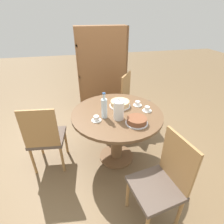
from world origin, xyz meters
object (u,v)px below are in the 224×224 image
Objects in this scene: chair_a at (132,100)px; cup_a at (138,104)px; bookshelf at (102,73)px; chair_b at (46,137)px; chair_c at (162,181)px; water_bottle at (104,108)px; coffee_pot at (119,110)px; cake_main at (120,104)px; cup_c at (147,109)px; cup_b at (96,119)px; cake_second at (137,121)px.

chair_a is 0.72m from cup_a.
chair_a is 0.83m from bookshelf.
chair_b is 1.72m from bookshelf.
chair_a is 1.00× the size of chair_b.
chair_b reaches higher than cup_a.
water_bottle is (-0.38, 0.80, 0.38)m from chair_c.
coffee_pot is 0.32m from cake_main.
cup_c is (-0.09, -0.81, 0.28)m from chair_a.
cake_main reaches higher than cup_b.
chair_b is 1.14m from cake_second.
water_bottle reaches higher than cup_b.
chair_b is at bearing 55.19° from bookshelf.
cake_main is at bearing -176.81° from chair_a.
chair_c is 1.08m from cake_main.
coffee_pot is at bearing 140.57° from cake_second.
cup_b is (-0.10, -0.05, -0.10)m from water_bottle.
chair_b is 3.74× the size of cake_second.
coffee_pot is 1.03× the size of cake_second.
chair_c is 1.04m from cup_a.
bookshelf is at bearing 101.98° from cup_c.
cake_main is (0.98, 0.12, 0.29)m from chair_b.
bookshelf is at bearing 174.42° from chair_c.
water_bottle reaches higher than cup_c.
chair_a is 3.74× the size of cake_second.
chair_a is 8.24× the size of cup_a.
chair_a is 1.13m from water_bottle.
cup_c is (0.30, -0.20, -0.01)m from cake_main.
bookshelf reaches higher than cup_c.
cake_second is (0.08, -0.44, -0.00)m from cake_main.
chair_b and chair_c have the same top height.
cake_second is 2.20× the size of cup_c.
chair_c is 3.74× the size of cake_second.
chair_b is 3.02× the size of water_bottle.
cup_c is (1.28, -0.08, 0.28)m from chair_b.
cup_b is (-0.34, -1.55, -0.02)m from bookshelf.
cup_a is at bearing 21.88° from water_bottle.
cake_second is (-0.31, -1.05, 0.29)m from chair_a.
cup_c is (0.17, 0.83, 0.28)m from chair_c.
bookshelf is at bearing 87.02° from coffee_pot.
coffee_pot is (-0.49, -0.91, 0.37)m from chair_a.
chair_b is 1.31m from cup_c.
bookshelf reaches higher than chair_a.
coffee_pot is 0.28m from cup_b.
cup_a is at bearing 38.62° from coffee_pot.
chair_c reaches higher than cup_a.
chair_a is at bearing 161.88° from chair_c.
cup_b is at bearing -157.04° from cup_a.
cup_b is (0.62, -0.17, 0.28)m from chair_b.
cake_main is (-0.39, -0.61, 0.29)m from chair_a.
cake_main is (-0.13, 1.03, 0.29)m from chair_c.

